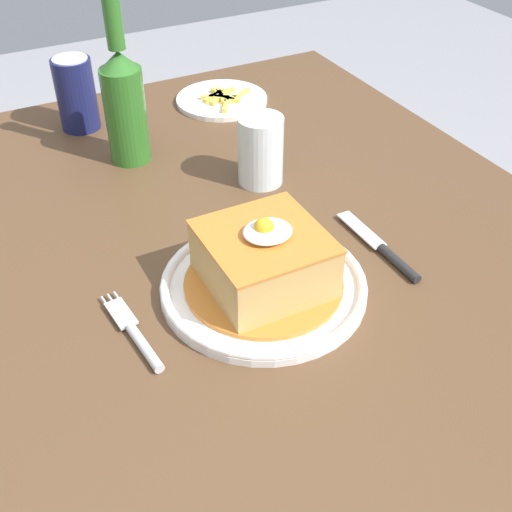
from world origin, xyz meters
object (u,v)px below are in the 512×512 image
at_px(main_plate, 264,285).
at_px(soda_can, 77,94).
at_px(beer_bottle_green, 124,101).
at_px(knife, 388,253).
at_px(fork, 137,336).
at_px(drinking_glass, 261,155).
at_px(side_plate_fries, 222,99).

height_order(main_plate, soda_can, soda_can).
bearing_deg(soda_can, beer_bottle_green, -74.67).
bearing_deg(knife, main_plate, 175.20).
xyz_separation_m(fork, drinking_glass, (0.28, 0.24, 0.04)).
distance_m(knife, beer_bottle_green, 0.46).
height_order(drinking_glass, side_plate_fries, drinking_glass).
bearing_deg(side_plate_fries, fork, -123.72).
bearing_deg(fork, main_plate, 3.11).
bearing_deg(drinking_glass, fork, -139.75).
relative_size(beer_bottle_green, drinking_glass, 2.53).
height_order(fork, knife, same).
xyz_separation_m(main_plate, beer_bottle_green, (-0.04, 0.38, 0.09)).
xyz_separation_m(knife, soda_can, (-0.25, 0.54, 0.06)).
relative_size(knife, soda_can, 1.33).
relative_size(main_plate, side_plate_fries, 1.48).
bearing_deg(fork, beer_bottle_green, 72.13).
bearing_deg(knife, soda_can, 114.89).
height_order(knife, side_plate_fries, side_plate_fries).
distance_m(main_plate, side_plate_fries, 0.54).
xyz_separation_m(fork, beer_bottle_green, (0.13, 0.39, 0.09)).
distance_m(fork, side_plate_fries, 0.62).
bearing_deg(main_plate, side_plate_fries, 70.44).
height_order(knife, soda_can, soda_can).
xyz_separation_m(fork, soda_can, (0.09, 0.54, 0.06)).
distance_m(knife, drinking_glass, 0.25).
height_order(fork, drinking_glass, drinking_glass).
xyz_separation_m(fork, side_plate_fries, (0.35, 0.52, -0.00)).
height_order(knife, drinking_glass, drinking_glass).
relative_size(main_plate, knife, 1.52).
relative_size(knife, beer_bottle_green, 0.62).
xyz_separation_m(knife, beer_bottle_green, (-0.21, 0.40, 0.09)).
xyz_separation_m(knife, side_plate_fries, (0.01, 0.52, -0.00)).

